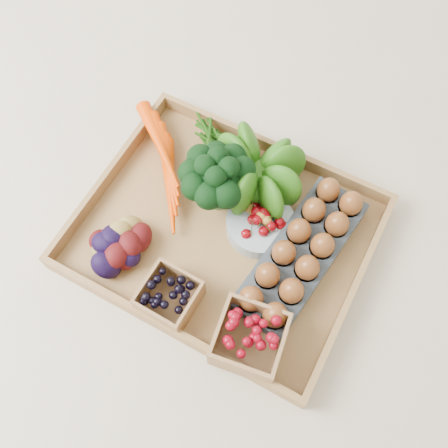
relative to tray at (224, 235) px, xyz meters
The scene contains 10 objects.
ground 0.01m from the tray, ahead, with size 4.00×4.00×0.00m, color beige.
tray is the anchor object (origin of this frame).
carrots 0.19m from the tray, 157.27° to the left, with size 0.22×0.16×0.05m, color #F14000, non-canonical shape.
lettuce 0.14m from the tray, 85.50° to the left, with size 0.14×0.14×0.14m, color #224D0C.
broccoli 0.10m from the tray, 128.40° to the left, with size 0.14×0.14×0.11m, color black, non-canonical shape.
cherry_bowl 0.08m from the tray, 37.53° to the left, with size 0.14×0.14×0.04m, color #8C9EA5.
egg_carton 0.16m from the tray, ahead, with size 0.11×0.32×0.04m, color #3A434B.
potatoes 0.21m from the tray, 140.88° to the right, with size 0.15×0.15×0.08m, color #3C090B, non-canonical shape.
punnet_blackberry 0.18m from the tray, 96.84° to the right, with size 0.10×0.10×0.07m, color black.
punnet_raspberry 0.23m from the tray, 50.16° to the right, with size 0.12×0.12×0.08m, color maroon.
Camera 1 is at (0.19, -0.36, 0.92)m, focal length 40.00 mm.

